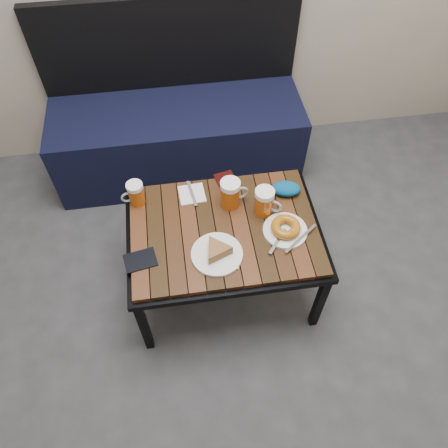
{
  "coord_description": "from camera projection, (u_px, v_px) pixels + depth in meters",
  "views": [
    {
      "loc": [
        -0.08,
        -0.21,
        1.98
      ],
      "look_at": [
        0.09,
        0.89,
        0.5
      ],
      "focal_mm": 35.0,
      "sensor_mm": 36.0,
      "label": 1
    }
  ],
  "objects": [
    {
      "name": "knit_pouch",
      "position": [
        286.0,
        189.0,
        1.97
      ],
      "size": [
        0.14,
        0.11,
        0.06
      ],
      "primitive_type": "ellipsoid",
      "rotation": [
        0.0,
        0.0,
        -0.2
      ],
      "color": "navy",
      "rests_on": "cafe_table"
    },
    {
      "name": "plate_pie",
      "position": [
        217.0,
        252.0,
        1.77
      ],
      "size": [
        0.21,
        0.21,
        0.06
      ],
      "color": "white",
      "rests_on": "cafe_table"
    },
    {
      "name": "napkin_right",
      "position": [
        218.0,
        258.0,
        1.77
      ],
      "size": [
        0.15,
        0.13,
        0.01
      ],
      "rotation": [
        0.0,
        0.0,
        0.01
      ],
      "color": "white",
      "rests_on": "cafe_table"
    },
    {
      "name": "bench",
      "position": [
        178.0,
        131.0,
        2.54
      ],
      "size": [
        1.4,
        0.5,
        0.95
      ],
      "color": "black",
      "rests_on": "ground"
    },
    {
      "name": "beer_mug_left",
      "position": [
        136.0,
        194.0,
        1.91
      ],
      "size": [
        0.11,
        0.08,
        0.12
      ],
      "rotation": [
        0.0,
        0.0,
        3.33
      ],
      "color": "#AE4B0E",
      "rests_on": "cafe_table"
    },
    {
      "name": "plate_bagel",
      "position": [
        285.0,
        229.0,
        1.84
      ],
      "size": [
        0.23,
        0.21,
        0.05
      ],
      "color": "white",
      "rests_on": "cafe_table"
    },
    {
      "name": "passport_navy",
      "position": [
        140.0,
        260.0,
        1.77
      ],
      "size": [
        0.14,
        0.11,
        0.01
      ],
      "primitive_type": "cube",
      "rotation": [
        0.0,
        0.0,
        -1.39
      ],
      "color": "black",
      "rests_on": "cafe_table"
    },
    {
      "name": "beer_mug_right",
      "position": [
        265.0,
        202.0,
        1.87
      ],
      "size": [
        0.13,
        0.11,
        0.13
      ],
      "rotation": [
        0.0,
        0.0,
        -0.49
      ],
      "color": "#AE4B0E",
      "rests_on": "cafe_table"
    },
    {
      "name": "napkin_left",
      "position": [
        192.0,
        194.0,
        1.98
      ],
      "size": [
        0.12,
        0.15,
        0.01
      ],
      "rotation": [
        0.0,
        0.0,
        0.07
      ],
      "color": "white",
      "rests_on": "cafe_table"
    },
    {
      "name": "passport_burgundy",
      "position": [
        227.0,
        182.0,
        2.03
      ],
      "size": [
        0.11,
        0.14,
        0.01
      ],
      "primitive_type": "cube",
      "rotation": [
        0.0,
        0.0,
        0.22
      ],
      "color": "black",
      "rests_on": "cafe_table"
    },
    {
      "name": "beer_mug_centre",
      "position": [
        231.0,
        193.0,
        1.89
      ],
      "size": [
        0.13,
        0.1,
        0.14
      ],
      "rotation": [
        0.0,
        0.0,
        0.17
      ],
      "color": "#AE4B0E",
      "rests_on": "cafe_table"
    },
    {
      "name": "cafe_table",
      "position": [
        224.0,
        234.0,
        1.9
      ],
      "size": [
        0.84,
        0.62,
        0.47
      ],
      "color": "black",
      "rests_on": "ground"
    }
  ]
}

